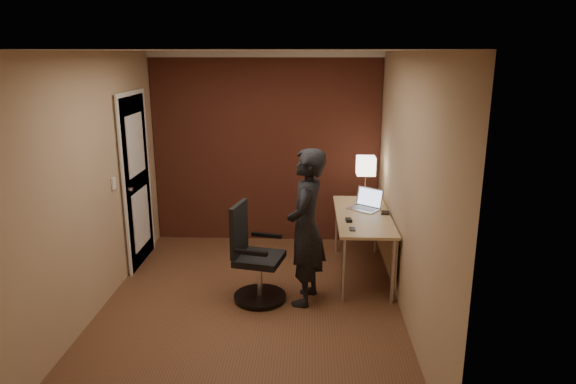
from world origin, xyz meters
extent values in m
plane|color=brown|center=(0.00, 0.00, 0.00)|extent=(4.00, 4.00, 0.00)
plane|color=white|center=(0.00, 0.00, 2.50)|extent=(4.00, 4.00, 0.00)
plane|color=tan|center=(0.00, 2.00, 1.25)|extent=(3.00, 0.00, 3.00)
plane|color=tan|center=(0.00, -2.00, 1.25)|extent=(3.00, 0.00, 3.00)
plane|color=tan|center=(-1.50, 0.00, 1.25)|extent=(0.00, 4.00, 4.00)
plane|color=tan|center=(1.50, 0.00, 1.25)|extent=(0.00, 4.00, 4.00)
cube|color=brown|center=(0.00, 1.97, 1.25)|extent=(2.98, 0.06, 2.50)
cube|color=silver|center=(0.00, 1.96, 2.46)|extent=(3.00, 0.08, 0.08)
cube|color=silver|center=(0.00, -1.96, 2.46)|extent=(3.00, 0.08, 0.08)
cube|color=silver|center=(-1.46, 0.00, 2.46)|extent=(0.08, 4.00, 0.08)
cube|color=silver|center=(1.46, 0.00, 2.46)|extent=(0.08, 4.00, 0.08)
cube|color=silver|center=(-1.48, 1.10, 1.00)|extent=(0.05, 0.82, 2.02)
cube|color=silver|center=(-1.46, 1.10, 1.00)|extent=(0.02, 0.92, 2.12)
cylinder|color=silver|center=(-1.43, 0.77, 1.00)|extent=(0.05, 0.05, 0.05)
cube|color=silver|center=(-1.49, 0.45, 1.15)|extent=(0.02, 0.08, 0.12)
cube|color=#D5B87A|center=(1.18, 0.81, 0.71)|extent=(0.60, 1.50, 0.03)
cube|color=#D5B87A|center=(1.46, 0.81, 0.43)|extent=(0.02, 1.38, 0.54)
cylinder|color=silver|center=(0.93, 0.12, 0.35)|extent=(0.04, 0.04, 0.70)
cylinder|color=silver|center=(0.93, 1.50, 0.35)|extent=(0.04, 0.04, 0.70)
cylinder|color=silver|center=(1.43, 0.12, 0.35)|extent=(0.04, 0.04, 0.70)
cylinder|color=silver|center=(1.43, 1.50, 0.35)|extent=(0.04, 0.04, 0.70)
cube|color=silver|center=(1.26, 1.42, 0.74)|extent=(0.11, 0.11, 0.01)
cylinder|color=silver|center=(1.26, 1.42, 0.90)|extent=(0.01, 0.01, 0.30)
cube|color=white|center=(1.26, 1.42, 1.16)|extent=(0.22, 0.22, 0.22)
cube|color=silver|center=(1.21, 0.99, 0.74)|extent=(0.40, 0.38, 0.01)
cube|color=silver|center=(1.28, 1.08, 0.85)|extent=(0.30, 0.25, 0.22)
cube|color=#B2CCF2|center=(1.28, 1.07, 0.85)|extent=(0.26, 0.22, 0.19)
cube|color=gray|center=(1.21, 0.98, 0.75)|extent=(0.30, 0.27, 0.00)
cube|color=black|center=(1.00, 0.55, 0.75)|extent=(0.07, 0.11, 0.03)
cube|color=black|center=(1.02, 0.29, 0.73)|extent=(0.06, 0.12, 0.01)
cube|color=black|center=(1.43, 0.84, 0.74)|extent=(0.10, 0.12, 0.02)
cylinder|color=black|center=(0.08, 0.14, 0.04)|extent=(0.54, 0.54, 0.03)
cylinder|color=silver|center=(0.08, 0.14, 0.24)|extent=(0.06, 0.06, 0.41)
cube|color=black|center=(0.08, 0.14, 0.46)|extent=(0.53, 0.53, 0.07)
cube|color=black|center=(-0.13, 0.18, 0.76)|extent=(0.14, 0.41, 0.53)
cube|color=black|center=(0.13, 0.38, 0.62)|extent=(0.33, 0.12, 0.04)
cube|color=black|center=(0.02, -0.11, 0.62)|extent=(0.33, 0.12, 0.04)
imported|color=black|center=(0.55, 0.14, 0.80)|extent=(0.50, 0.65, 1.60)
camera|label=1|loc=(0.57, -4.69, 2.49)|focal=32.00mm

